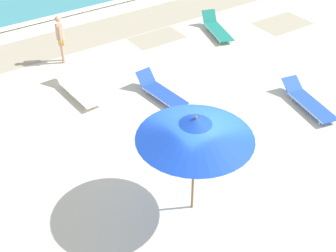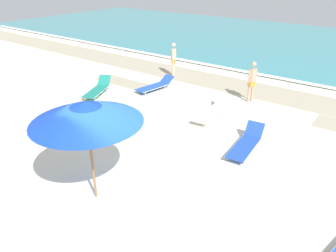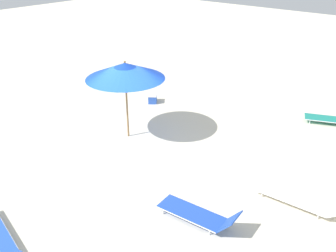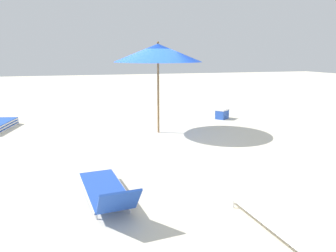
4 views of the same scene
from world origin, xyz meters
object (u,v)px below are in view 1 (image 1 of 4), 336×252
(sun_lounger_under_umbrella, at_px, (77,89))
(sun_lounger_mid_beach_solo, at_px, (161,91))
(sun_lounger_beside_umbrella, at_px, (217,28))
(sun_lounger_mid_beach_pair_a, at_px, (308,101))
(beach_umbrella, at_px, (195,129))
(beachgoer_wading_adult, at_px, (60,36))

(sun_lounger_under_umbrella, xyz_separation_m, sun_lounger_mid_beach_solo, (2.17, -1.66, 0.01))
(sun_lounger_beside_umbrella, relative_size, sun_lounger_mid_beach_solo, 1.07)
(sun_lounger_mid_beach_solo, relative_size, sun_lounger_mid_beach_pair_a, 0.88)
(beach_umbrella, height_order, beachgoer_wading_adult, beach_umbrella)
(sun_lounger_under_umbrella, bearing_deg, sun_lounger_mid_beach_pair_a, -42.79)
(sun_lounger_beside_umbrella, xyz_separation_m, sun_lounger_mid_beach_solo, (-4.50, -2.71, 0.00))
(sun_lounger_mid_beach_pair_a, distance_m, beachgoer_wading_adult, 8.80)
(sun_lounger_under_umbrella, xyz_separation_m, beachgoer_wading_adult, (0.54, 2.34, 0.79))
(beach_umbrella, distance_m, sun_lounger_mid_beach_pair_a, 6.18)
(beach_umbrella, height_order, sun_lounger_beside_umbrella, beach_umbrella)
(sun_lounger_under_umbrella, bearing_deg, sun_lounger_beside_umbrella, 5.75)
(sun_lounger_under_umbrella, height_order, sun_lounger_mid_beach_pair_a, sun_lounger_under_umbrella)
(beachgoer_wading_adult, bearing_deg, sun_lounger_mid_beach_solo, 44.27)
(beach_umbrella, bearing_deg, sun_lounger_beside_umbrella, 47.73)
(beach_umbrella, relative_size, sun_lounger_mid_beach_pair_a, 1.14)
(sun_lounger_mid_beach_pair_a, bearing_deg, sun_lounger_under_umbrella, 152.23)
(beach_umbrella, xyz_separation_m, beachgoer_wading_adult, (0.42, 8.51, -1.37))
(sun_lounger_under_umbrella, relative_size, beachgoer_wading_adult, 1.34)
(beach_umbrella, relative_size, beachgoer_wading_adult, 1.53)
(beach_umbrella, bearing_deg, sun_lounger_mid_beach_solo, 65.44)
(beach_umbrella, distance_m, beachgoer_wading_adult, 8.64)
(beachgoer_wading_adult, bearing_deg, sun_lounger_beside_umbrella, 100.15)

